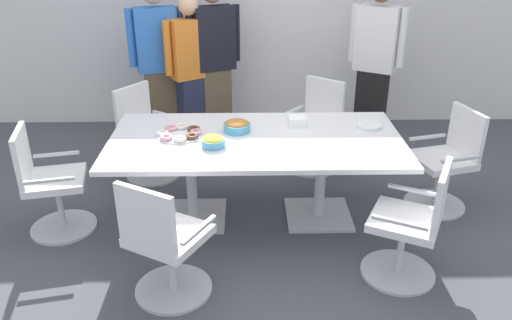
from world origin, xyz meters
name	(u,v)px	position (x,y,z in m)	size (l,w,h in m)	color
ground_plane	(256,217)	(0.00, 0.00, -0.01)	(10.00, 10.00, 0.01)	#4C4F56
back_wall	(252,9)	(0.00, 2.40, 1.40)	(8.00, 0.10, 2.80)	white
conference_table	(256,152)	(0.00, 0.00, 0.63)	(2.40, 1.20, 0.75)	silver
office_chair_0	(446,165)	(1.68, 0.17, 0.41)	(0.66, 0.66, 0.91)	silver
office_chair_1	(315,130)	(0.63, 1.02, 0.41)	(0.76, 0.76, 0.91)	silver
office_chair_2	(147,137)	(-1.08, 0.85, 0.41)	(0.75, 0.75, 0.91)	silver
office_chair_3	(50,187)	(-1.68, -0.17, 0.41)	(0.64, 0.64, 0.91)	silver
office_chair_4	(165,246)	(-0.63, -1.03, 0.41)	(0.74, 0.74, 0.91)	silver
office_chair_5	(412,229)	(1.08, -0.84, 0.41)	(0.73, 0.73, 0.91)	silver
person_standing_0	(158,63)	(-1.04, 1.67, 0.94)	(0.61, 0.33, 1.80)	brown
person_standing_1	(192,71)	(-0.67, 1.62, 0.87)	(0.56, 0.42, 1.68)	#232842
person_standing_2	(214,61)	(-0.43, 1.73, 0.94)	(0.59, 0.37, 1.80)	brown
person_standing_3	(375,62)	(1.33, 1.61, 0.96)	(0.57, 0.41, 1.82)	black
snack_bowl_chips_yellow	(213,141)	(-0.34, -0.17, 0.79)	(0.19, 0.19, 0.09)	#4C9EC6
snack_bowl_pretzels	(237,126)	(-0.16, 0.15, 0.80)	(0.23, 0.23, 0.10)	#4C9EC6
donut_platter	(180,133)	(-0.63, 0.06, 0.77)	(0.38, 0.38, 0.04)	white
plate_stack	(369,126)	(0.97, 0.21, 0.77)	(0.21, 0.21, 0.03)	white
napkin_pile	(297,121)	(0.36, 0.28, 0.79)	(0.14, 0.14, 0.07)	white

